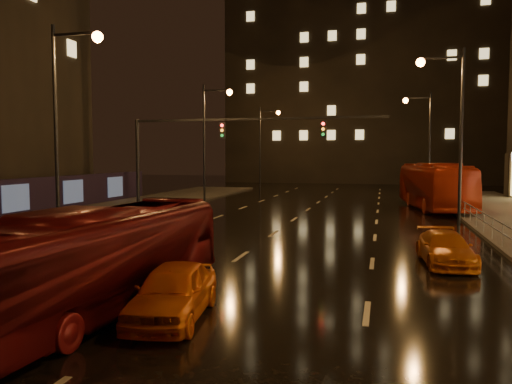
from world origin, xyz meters
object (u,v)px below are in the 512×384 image
taxi_far (445,248)px  taxi_near (173,291)px  bus_red (100,260)px  bus_curb (434,186)px

taxi_far → taxi_near: bearing=-136.6°
bus_red → bus_curb: size_ratio=0.77×
bus_curb → taxi_near: size_ratio=3.15×
taxi_near → bus_curb: bearing=65.6°
bus_curb → bus_red: bearing=-118.6°
bus_red → taxi_far: (9.06, 7.95, -0.74)m
bus_curb → taxi_far: 20.08m
bus_curb → taxi_near: bearing=-114.8°
taxi_near → bus_red: bearing=169.9°
taxi_near → taxi_far: taxi_near is taller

